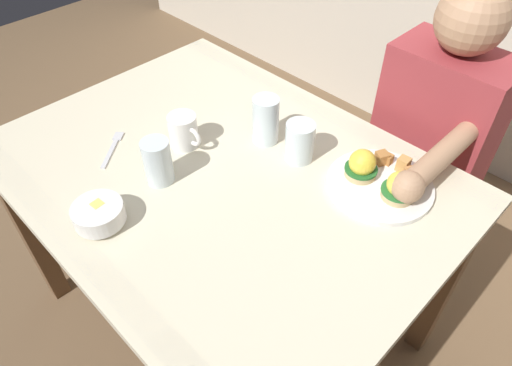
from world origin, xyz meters
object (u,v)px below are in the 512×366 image
Objects in this scene: fruit_bowl at (99,214)px; diner_person at (428,144)px; water_glass_near at (265,122)px; water_glass_extra at (158,164)px; fork at (113,147)px; eggs_benedict_plate at (380,180)px; coffee_mug at (183,131)px; water_glass_far at (299,144)px; dining_table at (222,197)px.

diner_person is at bearing 69.08° from fruit_bowl.
diner_person is (0.30, 0.43, -0.15)m from water_glass_near.
fruit_bowl is 0.87× the size of water_glass_near.
water_glass_extra is 0.11× the size of diner_person.
fruit_bowl is 0.19m from water_glass_extra.
water_glass_near reaches higher than fork.
diner_person reaches higher than water_glass_near.
eggs_benedict_plate is at bearing 41.91° from water_glass_extra.
eggs_benedict_plate is 0.69m from fruit_bowl.
coffee_mug is 0.85× the size of fork.
water_glass_far reaches higher than eggs_benedict_plate.
coffee_mug is at bearing -126.24° from diner_person.
dining_table is 0.67m from diner_person.
fruit_bowl is at bearing -96.09° from water_glass_near.
dining_table is at bearing 80.20° from fruit_bowl.
water_glass_extra is at bearing -138.09° from eggs_benedict_plate.
eggs_benedict_plate is at bearing 26.56° from coffee_mug.
water_glass_far is at bearing 35.02° from coffee_mug.
dining_table is 10.77× the size of coffee_mug.
water_glass_far is 0.10× the size of diner_person.
fruit_bowl is at bearing -110.92° from diner_person.
water_glass_near is (-0.00, 0.17, 0.17)m from dining_table.
water_glass_far is at bearing -165.40° from eggs_benedict_plate.
diner_person is at bearing 52.71° from fork.
fruit_bowl reaches higher than fork.
water_glass_extra reaches higher than eggs_benedict_plate.
fruit_bowl is 0.92× the size of fork.
water_glass_far reaches higher than dining_table.
fork is 0.43m from water_glass_near.
diner_person is (0.30, 0.60, 0.02)m from dining_table.
dining_table is 9.20× the size of fork.
coffee_mug is 0.23m from water_glass_near.
eggs_benedict_plate is 0.23m from water_glass_far.
water_glass_extra is 0.84m from diner_person.
coffee_mug is at bearing 105.39° from fruit_bowl.
fork is 0.52m from water_glass_far.
eggs_benedict_plate is 0.56m from water_glass_extra.
diner_person is (0.44, 0.60, -0.14)m from coffee_mug.
eggs_benedict_plate is at bearing 35.22° from dining_table.
dining_table is 0.36m from fruit_bowl.
fork is (-0.13, -0.15, -0.05)m from coffee_mug.
water_glass_extra is at bearing -119.97° from dining_table.
water_glass_far is 0.91× the size of water_glass_extra.
fork is 0.95m from diner_person.
diner_person reaches higher than coffee_mug.
fruit_bowl reaches higher than dining_table.
water_glass_far is at bearing 40.29° from fork.
coffee_mug is (-0.14, -0.00, 0.16)m from dining_table.
fruit_bowl is 0.33m from coffee_mug.
diner_person is (-0.04, 0.36, -0.12)m from eggs_benedict_plate.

